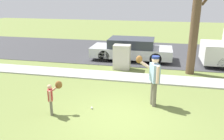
{
  "coord_description": "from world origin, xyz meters",
  "views": [
    {
      "loc": [
        1.04,
        -6.37,
        3.65
      ],
      "look_at": [
        -0.66,
        1.55,
        1.0
      ],
      "focal_mm": 37.38,
      "sensor_mm": 36.0,
      "label": 1
    }
  ],
  "objects_px": {
    "person_adult": "(153,75)",
    "parked_sedan_silver": "(131,49)",
    "street_tree_near": "(196,10)",
    "baseball": "(92,108)",
    "utility_cabinet": "(122,57)",
    "person_child": "(53,94)"
  },
  "relations": [
    {
      "from": "utility_cabinet",
      "to": "street_tree_near",
      "type": "xyz_separation_m",
      "value": [
        3.33,
        -0.02,
        2.35
      ]
    },
    {
      "from": "street_tree_near",
      "to": "parked_sedan_silver",
      "type": "xyz_separation_m",
      "value": [
        -3.1,
        1.9,
        -2.35
      ]
    },
    {
      "from": "person_child",
      "to": "street_tree_near",
      "type": "relative_size",
      "value": 0.19
    },
    {
      "from": "street_tree_near",
      "to": "parked_sedan_silver",
      "type": "relative_size",
      "value": 1.22
    },
    {
      "from": "person_adult",
      "to": "baseball",
      "type": "height_order",
      "value": "person_adult"
    },
    {
      "from": "person_adult",
      "to": "parked_sedan_silver",
      "type": "height_order",
      "value": "person_adult"
    },
    {
      "from": "baseball",
      "to": "parked_sedan_silver",
      "type": "bearing_deg",
      "value": 85.91
    },
    {
      "from": "baseball",
      "to": "utility_cabinet",
      "type": "relative_size",
      "value": 0.06
    },
    {
      "from": "person_adult",
      "to": "parked_sedan_silver",
      "type": "relative_size",
      "value": 0.38
    },
    {
      "from": "utility_cabinet",
      "to": "street_tree_near",
      "type": "height_order",
      "value": "street_tree_near"
    },
    {
      "from": "street_tree_near",
      "to": "parked_sedan_silver",
      "type": "bearing_deg",
      "value": 148.56
    },
    {
      "from": "person_adult",
      "to": "street_tree_near",
      "type": "xyz_separation_m",
      "value": [
        1.63,
        3.8,
        1.88
      ]
    },
    {
      "from": "utility_cabinet",
      "to": "street_tree_near",
      "type": "distance_m",
      "value": 4.08
    },
    {
      "from": "baseball",
      "to": "parked_sedan_silver",
      "type": "height_order",
      "value": "parked_sedan_silver"
    },
    {
      "from": "person_adult",
      "to": "baseball",
      "type": "bearing_deg",
      "value": -3.38
    },
    {
      "from": "street_tree_near",
      "to": "parked_sedan_silver",
      "type": "height_order",
      "value": "street_tree_near"
    },
    {
      "from": "person_child",
      "to": "parked_sedan_silver",
      "type": "relative_size",
      "value": 0.23
    },
    {
      "from": "person_adult",
      "to": "person_child",
      "type": "height_order",
      "value": "person_adult"
    },
    {
      "from": "person_adult",
      "to": "parked_sedan_silver",
      "type": "distance_m",
      "value": 5.91
    },
    {
      "from": "street_tree_near",
      "to": "person_child",
      "type": "bearing_deg",
      "value": -132.36
    },
    {
      "from": "person_adult",
      "to": "baseball",
      "type": "distance_m",
      "value": 2.31
    },
    {
      "from": "person_adult",
      "to": "person_child",
      "type": "xyz_separation_m",
      "value": [
        -3.01,
        -1.28,
        -0.4
      ]
    }
  ]
}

